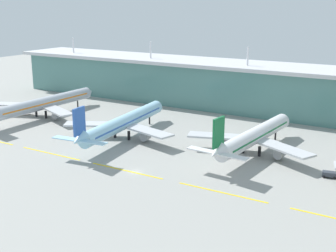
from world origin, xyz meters
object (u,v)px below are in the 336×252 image
(airliner_near_middle, at_px, (123,123))
(airliner_nearest, at_px, (43,104))
(airliner_far_middle, at_px, (254,136))
(pushback_tug, at_px, (330,174))

(airliner_near_middle, bearing_deg, airliner_nearest, 171.00)
(airliner_nearest, distance_m, airliner_near_middle, 54.72)
(airliner_nearest, xyz_separation_m, airliner_near_middle, (54.04, -8.56, -0.00))
(airliner_nearest, height_order, airliner_far_middle, same)
(airliner_near_middle, height_order, pushback_tug, airliner_near_middle)
(airliner_nearest, distance_m, pushback_tug, 135.57)
(airliner_near_middle, relative_size, airliner_far_middle, 1.11)
(airliner_nearest, height_order, airliner_near_middle, same)
(airliner_near_middle, height_order, airliner_far_middle, same)
(airliner_nearest, bearing_deg, pushback_tug, -4.26)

